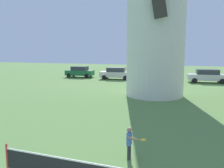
{
  "coord_description": "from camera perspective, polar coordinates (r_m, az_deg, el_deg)",
  "views": [
    {
      "loc": [
        2.7,
        -3.07,
        3.68
      ],
      "look_at": [
        0.18,
        3.84,
        2.65
      ],
      "focal_mm": 37.79,
      "sensor_mm": 36.0,
      "label": 1
    }
  ],
  "objects": [
    {
      "name": "parked_car_green",
      "position": [
        33.9,
        -7.81,
        2.98
      ],
      "size": [
        4.05,
        2.2,
        1.56
      ],
      "color": "#1E6638",
      "rests_on": "ground_plane"
    },
    {
      "name": "parked_car_silver",
      "position": [
        29.93,
        22.06,
        1.84
      ],
      "size": [
        4.58,
        2.31,
        1.56
      ],
      "color": "silver",
      "rests_on": "ground_plane"
    },
    {
      "name": "parked_car_cream",
      "position": [
        31.2,
        0.96,
        2.64
      ],
      "size": [
        4.34,
        2.33,
        1.56
      ],
      "color": "silver",
      "rests_on": "ground_plane"
    },
    {
      "name": "parked_car_black",
      "position": [
        30.76,
        11.5,
        2.41
      ],
      "size": [
        4.36,
        1.93,
        1.56
      ],
      "color": "#1E232D",
      "rests_on": "ground_plane"
    },
    {
      "name": "windmill",
      "position": [
        20.06,
        10.65,
        18.0
      ],
      "size": [
        9.44,
        5.42,
        15.31
      ],
      "color": "silver",
      "rests_on": "ground_plane"
    },
    {
      "name": "player_far",
      "position": [
        8.28,
        4.36,
        -13.65
      ],
      "size": [
        0.69,
        0.44,
        1.12
      ],
      "color": "#333338",
      "rests_on": "ground_plane"
    }
  ]
}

